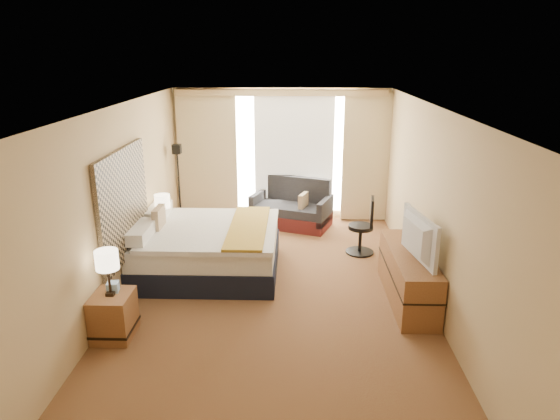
{
  "coord_description": "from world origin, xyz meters",
  "views": [
    {
      "loc": [
        0.28,
        -6.24,
        3.29
      ],
      "look_at": [
        0.07,
        0.4,
        1.15
      ],
      "focal_mm": 32.0,
      "sensor_mm": 36.0,
      "label": 1
    }
  ],
  "objects_px": {
    "nightstand_left": "(113,316)",
    "nightstand_right": "(166,239)",
    "loveseat": "(292,210)",
    "lamp_left": "(107,261)",
    "floor_lamp": "(178,170)",
    "media_dresser": "(408,276)",
    "television": "(412,237)",
    "lamp_right": "(162,202)",
    "desk_chair": "(364,229)",
    "bed": "(208,248)"
  },
  "relations": [
    {
      "from": "nightstand_left",
      "to": "nightstand_right",
      "type": "bearing_deg",
      "value": 90.0
    },
    {
      "from": "nightstand_left",
      "to": "loveseat",
      "type": "relative_size",
      "value": 0.33
    },
    {
      "from": "lamp_left",
      "to": "loveseat",
      "type": "bearing_deg",
      "value": 62.77
    },
    {
      "from": "loveseat",
      "to": "floor_lamp",
      "type": "bearing_deg",
      "value": -152.54
    },
    {
      "from": "nightstand_left",
      "to": "floor_lamp",
      "type": "relative_size",
      "value": 0.34
    },
    {
      "from": "media_dresser",
      "to": "floor_lamp",
      "type": "distance_m",
      "value": 4.7
    },
    {
      "from": "media_dresser",
      "to": "television",
      "type": "distance_m",
      "value": 0.69
    },
    {
      "from": "media_dresser",
      "to": "loveseat",
      "type": "xyz_separation_m",
      "value": [
        -1.61,
        3.02,
        -0.05
      ]
    },
    {
      "from": "nightstand_left",
      "to": "loveseat",
      "type": "bearing_deg",
      "value": 62.76
    },
    {
      "from": "television",
      "to": "media_dresser",
      "type": "bearing_deg",
      "value": -22.32
    },
    {
      "from": "lamp_right",
      "to": "desk_chair",
      "type": "bearing_deg",
      "value": 4.6
    },
    {
      "from": "media_dresser",
      "to": "lamp_right",
      "type": "bearing_deg",
      "value": 159.61
    },
    {
      "from": "bed",
      "to": "desk_chair",
      "type": "distance_m",
      "value": 2.62
    },
    {
      "from": "nightstand_right",
      "to": "desk_chair",
      "type": "relative_size",
      "value": 0.56
    },
    {
      "from": "television",
      "to": "lamp_left",
      "type": "bearing_deg",
      "value": 93.37
    },
    {
      "from": "desk_chair",
      "to": "media_dresser",
      "type": "bearing_deg",
      "value": -68.09
    },
    {
      "from": "nightstand_right",
      "to": "bed",
      "type": "bearing_deg",
      "value": -36.57
    },
    {
      "from": "bed",
      "to": "desk_chair",
      "type": "height_order",
      "value": "bed"
    },
    {
      "from": "media_dresser",
      "to": "floor_lamp",
      "type": "height_order",
      "value": "floor_lamp"
    },
    {
      "from": "media_dresser",
      "to": "floor_lamp",
      "type": "relative_size",
      "value": 1.1
    },
    {
      "from": "bed",
      "to": "nightstand_right",
      "type": "bearing_deg",
      "value": 143.43
    },
    {
      "from": "lamp_right",
      "to": "floor_lamp",
      "type": "bearing_deg",
      "value": 91.72
    },
    {
      "from": "bed",
      "to": "loveseat",
      "type": "xyz_separation_m",
      "value": [
        1.29,
        2.17,
        -0.07
      ]
    },
    {
      "from": "nightstand_right",
      "to": "media_dresser",
      "type": "distance_m",
      "value": 3.97
    },
    {
      "from": "floor_lamp",
      "to": "desk_chair",
      "type": "height_order",
      "value": "floor_lamp"
    },
    {
      "from": "desk_chair",
      "to": "floor_lamp",
      "type": "bearing_deg",
      "value": 170.13
    },
    {
      "from": "loveseat",
      "to": "floor_lamp",
      "type": "distance_m",
      "value": 2.31
    },
    {
      "from": "media_dresser",
      "to": "desk_chair",
      "type": "relative_size",
      "value": 1.85
    },
    {
      "from": "lamp_left",
      "to": "television",
      "type": "height_order",
      "value": "television"
    },
    {
      "from": "bed",
      "to": "lamp_left",
      "type": "height_order",
      "value": "lamp_left"
    },
    {
      "from": "television",
      "to": "desk_chair",
      "type": "bearing_deg",
      "value": 1.02
    },
    {
      "from": "bed",
      "to": "loveseat",
      "type": "height_order",
      "value": "bed"
    },
    {
      "from": "media_dresser",
      "to": "lamp_left",
      "type": "height_order",
      "value": "lamp_left"
    },
    {
      "from": "nightstand_left",
      "to": "bed",
      "type": "bearing_deg",
      "value": 66.94
    },
    {
      "from": "nightstand_left",
      "to": "television",
      "type": "xyz_separation_m",
      "value": [
        3.65,
        0.83,
        0.73
      ]
    },
    {
      "from": "media_dresser",
      "to": "television",
      "type": "bearing_deg",
      "value": -102.82
    },
    {
      "from": "bed",
      "to": "nightstand_left",
      "type": "bearing_deg",
      "value": -113.06
    },
    {
      "from": "nightstand_right",
      "to": "loveseat",
      "type": "bearing_deg",
      "value": 36.85
    },
    {
      "from": "nightstand_left",
      "to": "lamp_right",
      "type": "distance_m",
      "value": 2.52
    },
    {
      "from": "lamp_left",
      "to": "lamp_right",
      "type": "xyz_separation_m",
      "value": [
        0.01,
        2.43,
        -0.03
      ]
    },
    {
      "from": "nightstand_left",
      "to": "media_dresser",
      "type": "height_order",
      "value": "media_dresser"
    },
    {
      "from": "media_dresser",
      "to": "nightstand_left",
      "type": "bearing_deg",
      "value": -164.16
    },
    {
      "from": "nightstand_left",
      "to": "floor_lamp",
      "type": "bearing_deg",
      "value": 90.45
    },
    {
      "from": "bed",
      "to": "television",
      "type": "xyz_separation_m",
      "value": [
        2.84,
        -1.07,
        0.63
      ]
    },
    {
      "from": "nightstand_left",
      "to": "bed",
      "type": "distance_m",
      "value": 2.07
    },
    {
      "from": "nightstand_left",
      "to": "desk_chair",
      "type": "relative_size",
      "value": 0.56
    },
    {
      "from": "television",
      "to": "lamp_right",
      "type": "bearing_deg",
      "value": 56.88
    },
    {
      "from": "nightstand_left",
      "to": "lamp_right",
      "type": "relative_size",
      "value": 1.05
    },
    {
      "from": "media_dresser",
      "to": "bed",
      "type": "height_order",
      "value": "bed"
    },
    {
      "from": "desk_chair",
      "to": "television",
      "type": "xyz_separation_m",
      "value": [
        0.34,
        -1.86,
        0.57
      ]
    }
  ]
}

